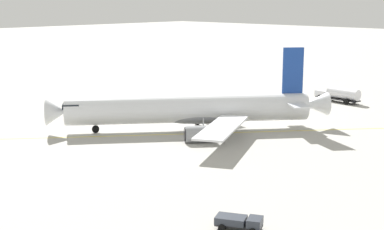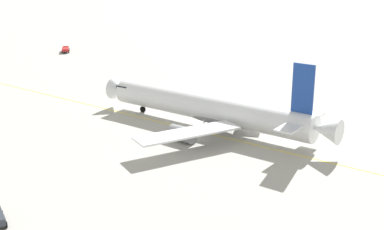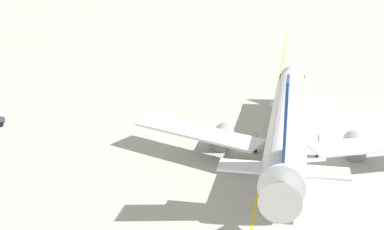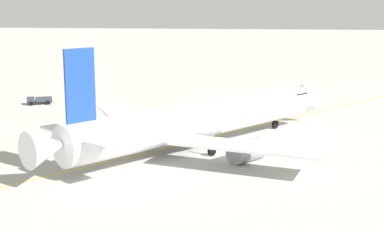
# 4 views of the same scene
# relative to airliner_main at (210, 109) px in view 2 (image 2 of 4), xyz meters

# --- Properties ---
(ground_plane) EXTENTS (600.00, 600.00, 0.00)m
(ground_plane) POSITION_rel_airliner_main_xyz_m (-2.73, 1.25, -3.08)
(ground_plane) COLOR #ADAAA3
(airliner_main) EXTENTS (30.14, 35.50, 12.41)m
(airliner_main) POSITION_rel_airliner_main_xyz_m (0.00, 0.00, 0.00)
(airliner_main) COLOR white
(airliner_main) RESTS_ON ground_plane
(ops_pickup_truck) EXTENTS (5.85, 2.82, 1.41)m
(ops_pickup_truck) POSITION_rel_airliner_main_xyz_m (-70.11, -36.54, -2.27)
(ops_pickup_truck) COLOR #232326
(ops_pickup_truck) RESTS_ON ground_plane
(taxiway_centreline) EXTENTS (100.19, 123.76, 0.01)m
(taxiway_centreline) POSITION_rel_airliner_main_xyz_m (1.53, -1.95, -3.07)
(taxiway_centreline) COLOR yellow
(taxiway_centreline) RESTS_ON ground_plane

